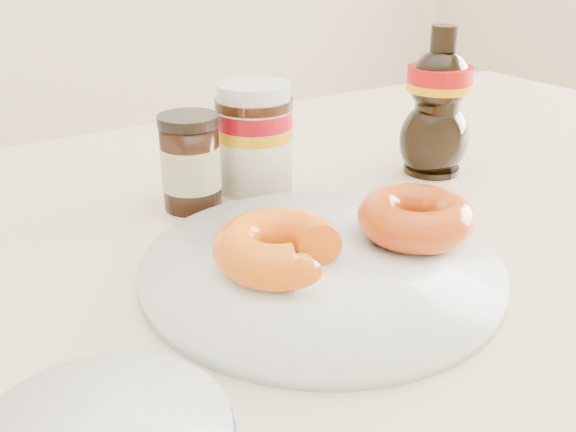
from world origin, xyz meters
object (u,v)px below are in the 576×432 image
nutella_jar (254,133)px  syrup_bottle (438,102)px  dark_jar (191,163)px  donut_whole (415,217)px  donut_bitten (278,247)px  dining_table (347,305)px  plate (321,267)px

nutella_jar → syrup_bottle: size_ratio=0.69×
nutella_jar → dark_jar: 0.08m
donut_whole → donut_bitten: bearing=172.9°
dining_table → nutella_jar: (-0.02, 0.15, 0.15)m
donut_bitten → donut_whole: bearing=16.9°
donut_whole → syrup_bottle: size_ratio=0.61×
dining_table → dark_jar: bearing=127.1°
donut_whole → dining_table: bearing=108.0°
donut_bitten → plate: bearing=12.2°
plate → dark_jar: bearing=98.2°
dining_table → syrup_bottle: size_ratio=8.33×
donut_bitten → nutella_jar: bearing=88.8°
dining_table → dark_jar: 0.21m
donut_bitten → dark_jar: bearing=111.0°
dining_table → nutella_jar: size_ratio=12.01×
dining_table → donut_bitten: bearing=-157.1°
syrup_bottle → dining_table: bearing=-156.6°
dining_table → plate: size_ratio=4.72×
plate → donut_bitten: 0.05m
dining_table → plate: 0.13m
syrup_bottle → donut_bitten: bearing=-156.8°
dining_table → nutella_jar: bearing=98.1°
donut_bitten → donut_whole: same height
donut_whole → dark_jar: size_ratio=1.05×
donut_bitten → donut_whole: 0.13m
donut_bitten → donut_whole: size_ratio=1.02×
plate → donut_whole: bearing=-5.2°
dining_table → plate: (-0.07, -0.05, 0.09)m
nutella_jar → syrup_bottle: bearing=-18.5°
donut_whole → dark_jar: (-0.12, 0.20, 0.01)m
dining_table → plate: bearing=-143.7°
plate → nutella_jar: 0.21m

